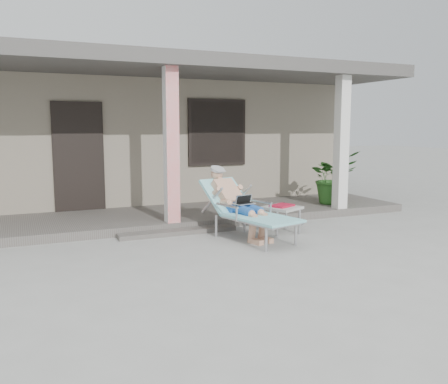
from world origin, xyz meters
name	(u,v)px	position (x,y,z in m)	size (l,w,h in m)	color
ground	(222,263)	(0.00, 0.00, 0.00)	(60.00, 60.00, 0.00)	#9E9E99
house	(120,131)	(0.00, 6.50, 1.67)	(10.40, 5.40, 3.30)	gray
porch_deck	(159,218)	(0.00, 3.00, 0.07)	(10.00, 2.00, 0.15)	#605B56
porch_overhang	(157,70)	(0.00, 2.95, 2.79)	(10.00, 2.30, 2.85)	silver
porch_step	(178,232)	(0.00, 1.85, 0.04)	(2.00, 0.30, 0.07)	#605B56
lounger	(242,192)	(0.87, 1.20, 0.74)	(1.11, 1.92, 1.21)	#B7B7BC
side_table	(282,209)	(1.64, 1.25, 0.40)	(0.71, 0.71, 0.48)	#A1A29D
potted_palm	(333,177)	(3.73, 2.70, 0.72)	(1.02, 0.88, 1.13)	#26591E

